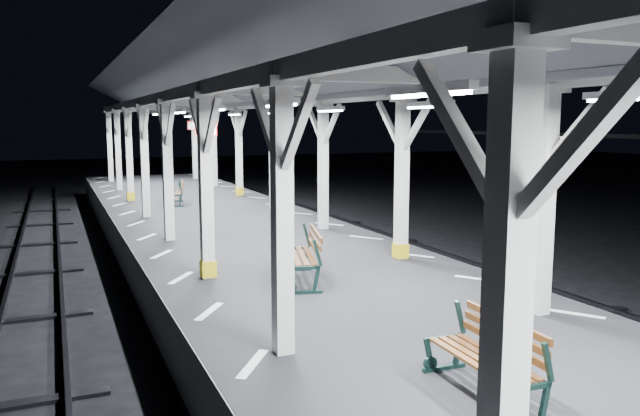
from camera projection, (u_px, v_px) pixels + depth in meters
ground at (356, 352)px, 10.36m from camera, size 120.00×120.00×0.00m
platform at (356, 323)px, 10.29m from camera, size 6.00×50.00×1.00m
hazard_stripes_left at (209, 311)px, 9.27m from camera, size 1.00×48.00×0.01m
hazard_stripes_right at (479, 279)px, 11.18m from camera, size 1.00×48.00×0.01m
track_left at (24, 400)px, 8.40m from camera, size 2.20×60.00×0.16m
track_right at (583, 312)px, 12.30m from camera, size 2.20×60.00×0.16m
canopy at (359, 72)px, 9.72m from camera, size 5.40×49.00×4.65m
bench_near at (490, 355)px, 6.39m from camera, size 0.62×1.51×0.81m
bench_mid at (304, 254)px, 10.96m from camera, size 1.06×1.80×0.92m
bench_far at (177, 192)px, 21.28m from camera, size 0.82×1.57×0.81m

